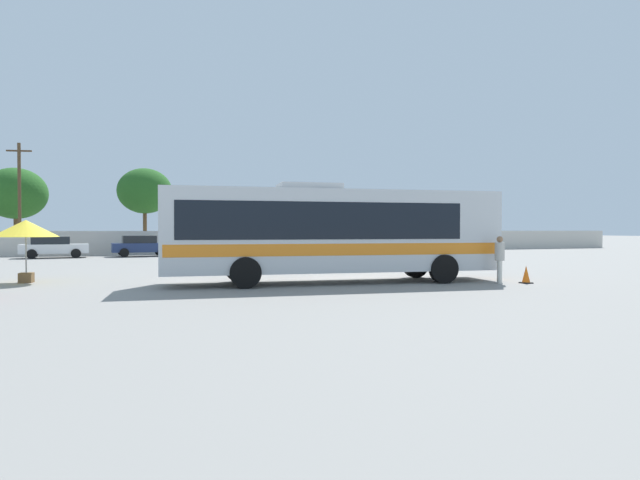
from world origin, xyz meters
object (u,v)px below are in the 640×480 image
object	(u,v)px
vendor_umbrella_near_gate_yellow	(26,229)
parked_car_leftmost_white	(53,247)
attendant_by_bus_door	(500,257)
traffic_cone_on_apron	(526,275)
roadside_tree_midleft	(145,191)
utility_pole_near	(19,197)
parked_car_second_dark_blue	(141,245)
roadside_tree_left	(15,194)
coach_bus_silver_orange	(330,230)

from	to	relation	value
vendor_umbrella_near_gate_yellow	parked_car_leftmost_white	bearing A→B (deg)	93.61
attendant_by_bus_door	traffic_cone_on_apron	size ratio (longest dim) A/B	2.66
attendant_by_bus_door	traffic_cone_on_apron	bearing A→B (deg)	-16.60
attendant_by_bus_door	traffic_cone_on_apron	distance (m)	1.18
vendor_umbrella_near_gate_yellow	roadside_tree_midleft	size ratio (longest dim) A/B	0.32
vendor_umbrella_near_gate_yellow	roadside_tree_midleft	distance (m)	26.41
traffic_cone_on_apron	roadside_tree_midleft	bearing A→B (deg)	110.20
vendor_umbrella_near_gate_yellow	utility_pole_near	size ratio (longest dim) A/B	0.27
parked_car_leftmost_white	traffic_cone_on_apron	distance (m)	31.20
parked_car_second_dark_blue	traffic_cone_on_apron	world-z (taller)	parked_car_second_dark_blue
attendant_by_bus_door	parked_car_leftmost_white	bearing A→B (deg)	124.34
vendor_umbrella_near_gate_yellow	parked_car_leftmost_white	distance (m)	18.97
roadside_tree_left	traffic_cone_on_apron	size ratio (longest dim) A/B	11.02
parked_car_leftmost_white	roadside_tree_midleft	bearing A→B (deg)	47.49
attendant_by_bus_door	utility_pole_near	world-z (taller)	utility_pole_near
traffic_cone_on_apron	parked_car_second_dark_blue	bearing A→B (deg)	115.85
parked_car_leftmost_white	traffic_cone_on_apron	world-z (taller)	parked_car_leftmost_white
coach_bus_silver_orange	parked_car_leftmost_white	world-z (taller)	coach_bus_silver_orange
parked_car_leftmost_white	traffic_cone_on_apron	bearing A→B (deg)	-54.53
parked_car_second_dark_blue	utility_pole_near	bearing A→B (deg)	149.69
vendor_umbrella_near_gate_yellow	attendant_by_bus_door	bearing A→B (deg)	-21.32
vendor_umbrella_near_gate_yellow	traffic_cone_on_apron	bearing A→B (deg)	-21.07
vendor_umbrella_near_gate_yellow	parked_car_second_dark_blue	bearing A→B (deg)	76.48
coach_bus_silver_orange	vendor_umbrella_near_gate_yellow	bearing A→B (deg)	159.66
coach_bus_silver_orange	vendor_umbrella_near_gate_yellow	distance (m)	11.08
coach_bus_silver_orange	parked_car_leftmost_white	bearing A→B (deg)	116.98
utility_pole_near	roadside_tree_midleft	distance (m)	9.29
traffic_cone_on_apron	coach_bus_silver_orange	bearing A→B (deg)	157.78
vendor_umbrella_near_gate_yellow	traffic_cone_on_apron	size ratio (longest dim) A/B	3.57
roadside_tree_midleft	parked_car_leftmost_white	bearing A→B (deg)	-132.51
roadside_tree_midleft	utility_pole_near	bearing A→B (deg)	-169.39
parked_car_leftmost_white	parked_car_second_dark_blue	xyz separation A→B (m)	(5.76, 0.08, 0.02)
parked_car_second_dark_blue	roadside_tree_left	world-z (taller)	roadside_tree_left
parked_car_leftmost_white	roadside_tree_left	bearing A→B (deg)	112.27
vendor_umbrella_near_gate_yellow	parked_car_leftmost_white	world-z (taller)	vendor_umbrella_near_gate_yellow
utility_pole_near	roadside_tree_midleft	bearing A→B (deg)	10.61
vendor_umbrella_near_gate_yellow	parked_car_second_dark_blue	xyz separation A→B (m)	(4.56, 18.98, -1.14)
utility_pole_near	attendant_by_bus_door	bearing A→B (deg)	-56.50
coach_bus_silver_orange	traffic_cone_on_apron	distance (m)	7.23
attendant_by_bus_door	parked_car_leftmost_white	size ratio (longest dim) A/B	0.38
parked_car_second_dark_blue	utility_pole_near	xyz separation A→B (m)	(-8.61, 5.03, 3.65)
roadside_tree_left	traffic_cone_on_apron	distance (m)	41.34
vendor_umbrella_near_gate_yellow	parked_car_second_dark_blue	size ratio (longest dim) A/B	0.53
roadside_tree_left	traffic_cone_on_apron	xyz separation A→B (m)	(21.93, -34.74, -4.63)
roadside_tree_left	coach_bus_silver_orange	bearing A→B (deg)	-64.35
attendant_by_bus_door	parked_car_leftmost_white	xyz separation A→B (m)	(-17.17, 25.13, -0.18)
attendant_by_bus_door	parked_car_leftmost_white	distance (m)	30.44
attendant_by_bus_door	parked_car_second_dark_blue	bearing A→B (deg)	114.36
utility_pole_near	traffic_cone_on_apron	xyz separation A→B (m)	(20.96, -30.52, -4.13)
attendant_by_bus_door	roadside_tree_midleft	xyz separation A→B (m)	(-10.92, 31.95, 4.25)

